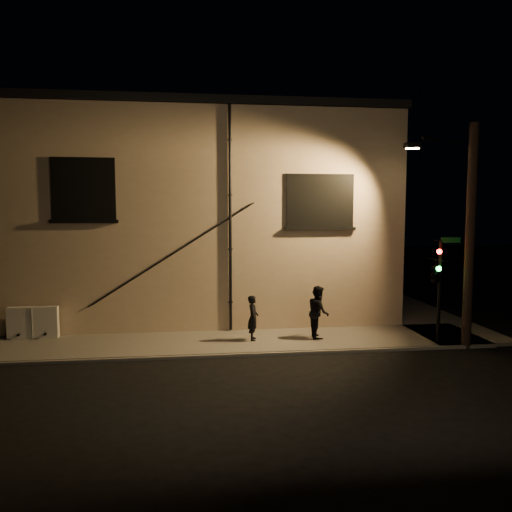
{
  "coord_description": "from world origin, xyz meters",
  "views": [
    {
      "loc": [
        -3.2,
        -15.48,
        4.68
      ],
      "look_at": [
        -0.98,
        1.8,
        3.04
      ],
      "focal_mm": 35.0,
      "sensor_mm": 36.0,
      "label": 1
    }
  ],
  "objects": [
    {
      "name": "streetlamp_pole",
      "position": [
        5.88,
        0.08,
        3.95
      ],
      "size": [
        2.03,
        1.4,
        7.49
      ],
      "color": "black",
      "rests_on": "ground"
    },
    {
      "name": "pedestrian_b",
      "position": [
        1.21,
        1.51,
        1.05
      ],
      "size": [
        0.77,
        0.95,
        1.86
      ],
      "primitive_type": "imported",
      "rotation": [
        0.0,
        0.0,
        1.5
      ],
      "color": "black",
      "rests_on": "sidewalk"
    },
    {
      "name": "traffic_signal",
      "position": [
        5.02,
        0.44,
        2.54
      ],
      "size": [
        1.19,
        2.1,
        3.6
      ],
      "color": "black",
      "rests_on": "sidewalk"
    },
    {
      "name": "ground",
      "position": [
        0.0,
        0.0,
        0.0
      ],
      "size": [
        90.0,
        90.0,
        0.0
      ],
      "primitive_type": "plane",
      "color": "black"
    },
    {
      "name": "building",
      "position": [
        -3.0,
        8.99,
        4.4
      ],
      "size": [
        16.2,
        12.23,
        8.8
      ],
      "color": "#CDB193",
      "rests_on": "ground"
    },
    {
      "name": "pedestrian_a",
      "position": [
        -1.13,
        1.48,
        0.91
      ],
      "size": [
        0.44,
        0.61,
        1.57
      ],
      "primitive_type": "imported",
      "rotation": [
        0.0,
        0.0,
        1.45
      ],
      "color": "black",
      "rests_on": "sidewalk"
    },
    {
      "name": "sidewalk",
      "position": [
        1.22,
        4.39,
        0.06
      ],
      "size": [
        21.0,
        16.0,
        0.12
      ],
      "color": "slate",
      "rests_on": "ground"
    },
    {
      "name": "utility_cabinet",
      "position": [
        -8.82,
        2.7,
        0.68
      ],
      "size": [
        1.72,
        0.29,
        1.13
      ],
      "primitive_type": "cube",
      "color": "silver",
      "rests_on": "sidewalk"
    }
  ]
}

